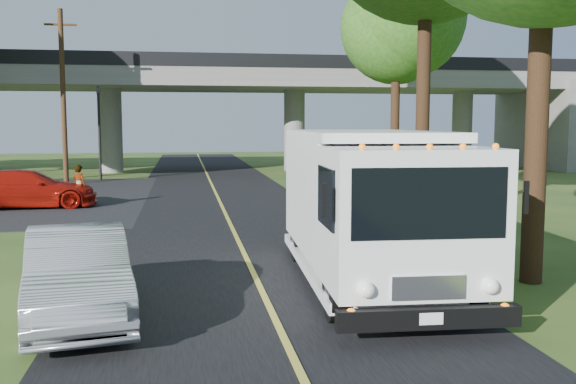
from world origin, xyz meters
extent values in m
plane|color=#2A4518|center=(0.00, 0.00, 0.00)|extent=(120.00, 120.00, 0.00)
cube|color=black|center=(0.00, 10.00, 0.01)|extent=(7.00, 90.00, 0.02)
cube|color=gold|center=(0.00, 10.00, 0.03)|extent=(0.12, 90.00, 0.01)
cube|color=slate|center=(0.00, 32.00, 6.00)|extent=(50.00, 9.00, 1.20)
cube|color=black|center=(0.00, 27.60, 6.90)|extent=(50.00, 0.25, 0.80)
cube|color=black|center=(0.00, 36.40, 6.90)|extent=(50.00, 0.25, 0.80)
cube|color=slate|center=(25.00, 32.00, 3.00)|extent=(4.00, 10.00, 6.00)
cylinder|color=slate|center=(-6.00, 32.00, 2.70)|extent=(1.40, 1.40, 5.40)
cylinder|color=slate|center=(6.00, 32.00, 2.70)|extent=(1.40, 1.40, 5.40)
cylinder|color=slate|center=(18.00, 32.00, 2.70)|extent=(1.40, 1.40, 5.40)
cylinder|color=black|center=(-6.00, 26.00, 2.60)|extent=(0.14, 0.14, 5.20)
imported|color=black|center=(-6.00, 26.00, 4.60)|extent=(0.18, 0.22, 1.10)
cylinder|color=#472D19|center=(-7.50, 24.00, 4.50)|extent=(0.26, 0.26, 9.00)
cube|color=#472D19|center=(-7.50, 24.00, 8.20)|extent=(1.60, 0.10, 0.10)
cylinder|color=#382314|center=(5.50, 1.00, 3.50)|extent=(0.44, 0.44, 7.00)
cylinder|color=#382314|center=(6.20, 9.00, 3.85)|extent=(0.44, 0.44, 7.70)
cylinder|color=#382314|center=(9.00, 20.00, 3.32)|extent=(0.44, 0.44, 6.65)
sphere|color=#1E5B18|center=(9.00, 20.00, 8.20)|extent=(5.58, 5.58, 5.58)
sphere|color=#1E5B18|center=(9.50, 19.60, 8.50)|extent=(4.96, 4.96, 4.96)
cube|color=white|center=(2.25, 2.23, 1.83)|extent=(2.86, 4.94, 2.46)
cube|color=white|center=(2.08, -1.16, 1.72)|extent=(2.72, 2.09, 2.24)
cube|color=black|center=(2.04, -2.12, 2.08)|extent=(2.30, 0.20, 1.04)
cube|color=black|center=(2.03, -2.23, 0.42)|extent=(2.74, 0.33, 0.31)
cube|color=white|center=(2.23, 1.79, 0.33)|extent=(2.93, 6.47, 0.20)
cylinder|color=black|center=(0.98, -0.89, 0.49)|extent=(0.35, 1.00, 0.98)
cylinder|color=black|center=(3.21, -1.00, 0.49)|extent=(0.35, 1.00, 0.98)
cylinder|color=black|center=(1.20, 3.70, 0.49)|extent=(0.35, 1.00, 0.98)
cylinder|color=black|center=(3.43, 3.59, 0.49)|extent=(0.35, 1.00, 0.98)
imported|color=#A6130A|center=(-7.29, 14.65, 0.73)|extent=(5.20, 2.52, 1.46)
imported|color=#969A9E|center=(-3.20, 0.00, 0.74)|extent=(2.31, 4.69, 1.48)
imported|color=gray|center=(-5.38, 14.53, 0.82)|extent=(0.72, 0.66, 1.64)
camera|label=1|loc=(-1.44, -10.81, 3.23)|focal=40.00mm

